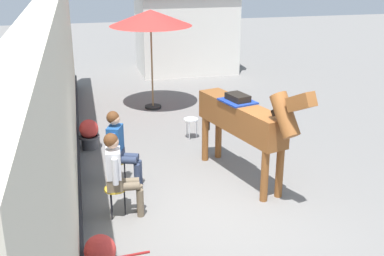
# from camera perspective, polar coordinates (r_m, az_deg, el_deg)

# --- Properties ---
(ground_plane) EXTENTS (40.00, 40.00, 0.00)m
(ground_plane) POSITION_cam_1_polar(r_m,az_deg,el_deg) (10.53, -0.11, -1.94)
(ground_plane) COLOR slate
(pub_facade_wall) EXTENTS (0.34, 14.00, 3.40)m
(pub_facade_wall) POSITION_cam_1_polar(r_m,az_deg,el_deg) (8.38, -14.96, 2.67)
(pub_facade_wall) COLOR beige
(pub_facade_wall) RESTS_ON ground_plane
(distant_cottage) EXTENTS (3.40, 2.60, 3.50)m
(distant_cottage) POSITION_cam_1_polar(r_m,az_deg,el_deg) (16.97, -0.79, 12.77)
(distant_cottage) COLOR silver
(distant_cottage) RESTS_ON ground_plane
(seated_visitor_near) EXTENTS (0.61, 0.49, 1.39)m
(seated_visitor_near) POSITION_cam_1_polar(r_m,az_deg,el_deg) (7.55, -8.67, -4.96)
(seated_visitor_near) COLOR gold
(seated_visitor_near) RESTS_ON ground_plane
(seated_visitor_far) EXTENTS (0.61, 0.49, 1.39)m
(seated_visitor_far) POSITION_cam_1_polar(r_m,az_deg,el_deg) (8.52, -8.56, -1.99)
(seated_visitor_far) COLOR gold
(seated_visitor_far) RESTS_ON ground_plane
(saddled_horse_center) EXTENTS (1.09, 2.92, 2.06)m
(saddled_horse_center) POSITION_cam_1_polar(r_m,az_deg,el_deg) (8.57, 6.20, 0.99)
(saddled_horse_center) COLOR brown
(saddled_horse_center) RESTS_ON ground_plane
(flower_planter_farthest) EXTENTS (0.43, 0.43, 0.64)m
(flower_planter_farthest) POSITION_cam_1_polar(r_m,az_deg,el_deg) (10.44, -12.00, -0.64)
(flower_planter_farthest) COLOR #4C4C51
(flower_planter_farthest) RESTS_ON ground_plane
(cafe_parasol) EXTENTS (2.10, 2.10, 2.58)m
(cafe_parasol) POSITION_cam_1_polar(r_m,az_deg,el_deg) (12.54, -4.89, 12.73)
(cafe_parasol) COLOR black
(cafe_parasol) RESTS_ON ground_plane
(spare_stool_white) EXTENTS (0.32, 0.32, 0.46)m
(spare_stool_white) POSITION_cam_1_polar(r_m,az_deg,el_deg) (10.74, -0.13, 0.79)
(spare_stool_white) COLOR white
(spare_stool_white) RESTS_ON ground_plane
(satchel_bag) EXTENTS (0.17, 0.30, 0.20)m
(satchel_bag) POSITION_cam_1_polar(r_m,az_deg,el_deg) (9.89, -9.29, -3.10)
(satchel_bag) COLOR black
(satchel_bag) RESTS_ON ground_plane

